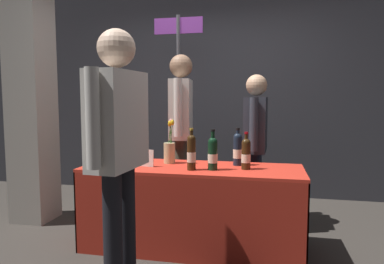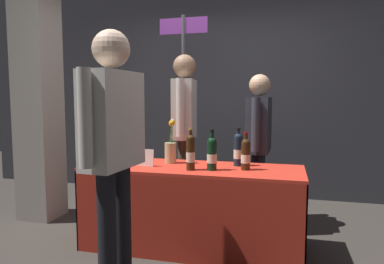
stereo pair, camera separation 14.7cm
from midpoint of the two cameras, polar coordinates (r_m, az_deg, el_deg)
ground_plane at (r=3.28m, az=1.35°, el=-18.02°), size 12.00×12.00×0.00m
back_partition at (r=4.86m, az=6.52°, el=6.92°), size 7.34×0.12×2.87m
concrete_pillar at (r=4.16m, az=-22.70°, el=9.99°), size 0.38×0.38×3.33m
tasting_table at (r=3.12m, az=1.37°, el=-9.60°), size 1.88×0.64×0.72m
featured_wine_bottle at (r=3.18m, az=-13.52°, el=-2.75°), size 0.07×0.07×0.34m
display_bottle_0 at (r=2.96m, az=10.03°, el=-3.48°), size 0.08×0.08×0.31m
display_bottle_1 at (r=3.36m, az=-11.97°, el=-2.44°), size 0.07×0.07×0.31m
display_bottle_2 at (r=2.91m, az=4.66°, el=-3.40°), size 0.08×0.08×0.34m
display_bottle_3 at (r=2.90m, az=1.22°, el=-3.21°), size 0.07×0.07×0.35m
display_bottle_4 at (r=3.12m, az=8.77°, el=-2.72°), size 0.08×0.08×0.33m
wine_glass_near_vendor at (r=3.42m, az=-9.62°, el=-2.89°), size 0.08×0.08×0.13m
flower_vase at (r=3.22m, az=-2.16°, el=-2.98°), size 0.11×0.10×0.40m
brochure_stand at (r=3.10m, az=-6.20°, el=-4.11°), size 0.17×0.04×0.15m
vendor_presenter at (r=3.78m, az=-0.08°, el=1.97°), size 0.27×0.64×1.76m
vendor_assistant at (r=3.63m, az=11.82°, el=-0.68°), size 0.23×0.64×1.54m
taster_foreground_right at (r=2.30m, az=-10.79°, el=-0.89°), size 0.25×0.65×1.73m
booth_signpost at (r=4.24m, az=-0.37°, el=6.95°), size 0.58×0.04×2.27m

